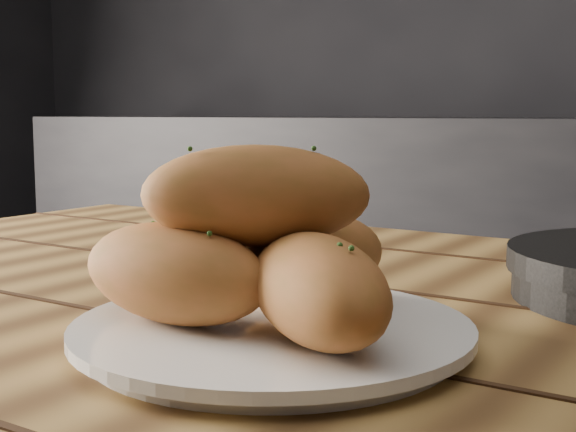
% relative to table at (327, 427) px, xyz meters
% --- Properties ---
extents(counter, '(2.80, 0.60, 0.90)m').
position_rel_table_xyz_m(counter, '(-0.18, 1.30, -0.20)').
color(counter, black).
rests_on(counter, ground).
extents(table, '(1.44, 0.92, 0.75)m').
position_rel_table_xyz_m(table, '(0.00, 0.00, 0.00)').
color(table, olive).
rests_on(table, ground).
extents(plate, '(0.28, 0.28, 0.02)m').
position_rel_table_xyz_m(plate, '(0.02, -0.11, 0.11)').
color(plate, white).
rests_on(plate, table).
extents(bread_rolls, '(0.28, 0.24, 0.12)m').
position_rel_table_xyz_m(bread_rolls, '(0.01, -0.11, 0.16)').
color(bread_rolls, '#A5592D').
rests_on(bread_rolls, plate).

